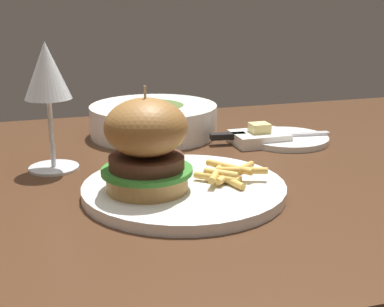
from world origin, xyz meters
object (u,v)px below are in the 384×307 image
at_px(butter_dish, 259,137).
at_px(main_plate, 184,189).
at_px(wine_glass, 47,77).
at_px(table_knife, 259,135).
at_px(burger_sandwich, 146,145).
at_px(bread_plate, 287,139).
at_px(soup_bowl, 154,119).

bearing_deg(butter_dish, main_plate, -134.75).
relative_size(wine_glass, table_knife, 0.87).
xyz_separation_m(table_knife, butter_dish, (-0.00, -0.00, -0.00)).
xyz_separation_m(burger_sandwich, table_knife, (0.24, 0.20, -0.06)).
bearing_deg(bread_plate, main_plate, -141.97).
relative_size(burger_sandwich, butter_dish, 1.42).
relative_size(burger_sandwich, table_knife, 0.61).
height_order(bread_plate, soup_bowl, soup_bowl).
height_order(table_knife, soup_bowl, soup_bowl).
bearing_deg(burger_sandwich, table_knife, 40.01).
bearing_deg(table_knife, wine_glass, -173.14).
distance_m(main_plate, table_knife, 0.28).
relative_size(bread_plate, butter_dish, 1.57).
height_order(burger_sandwich, soup_bowl, burger_sandwich).
xyz_separation_m(butter_dish, soup_bowl, (-0.16, 0.11, 0.02)).
relative_size(butter_dish, soup_bowl, 0.40).
bearing_deg(soup_bowl, burger_sandwich, -104.81).
distance_m(bread_plate, butter_dish, 0.05).
bearing_deg(soup_bowl, butter_dish, -35.90).
distance_m(main_plate, soup_bowl, 0.31).
bearing_deg(wine_glass, table_knife, 6.86).
bearing_deg(main_plate, burger_sandwich, -172.01).
relative_size(burger_sandwich, soup_bowl, 0.56).
bearing_deg(bread_plate, burger_sandwich, -146.03).
xyz_separation_m(wine_glass, bread_plate, (0.40, 0.04, -0.13)).
bearing_deg(wine_glass, bread_plate, 5.06).
xyz_separation_m(main_plate, wine_glass, (-0.15, 0.15, 0.13)).
distance_m(burger_sandwich, table_knife, 0.32).
distance_m(bread_plate, soup_bowl, 0.24).
bearing_deg(soup_bowl, table_knife, -34.77).
height_order(main_plate, table_knife, table_knife).
relative_size(main_plate, soup_bowl, 1.13).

